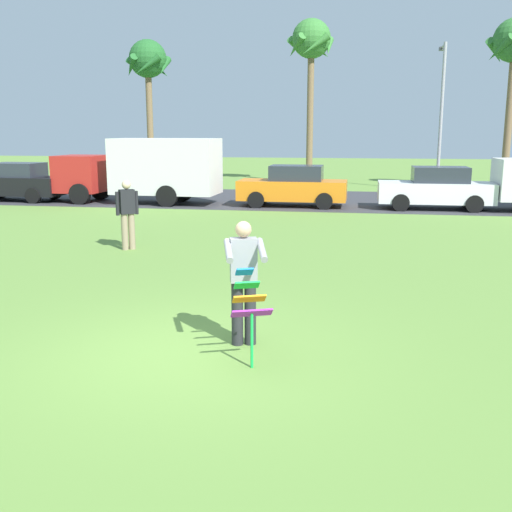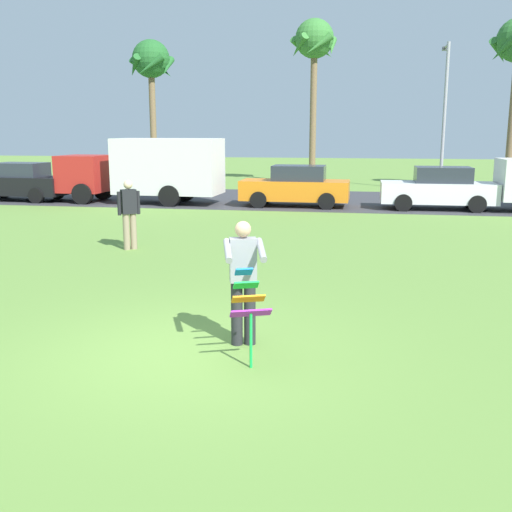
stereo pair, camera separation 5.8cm
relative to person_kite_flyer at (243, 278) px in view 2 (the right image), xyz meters
name	(u,v)px [view 2 (the right image)]	position (x,y,z in m)	size (l,w,h in m)	color
ground_plane	(186,353)	(-0.69, -0.46, -0.95)	(120.00, 120.00, 0.00)	olive
road_strip	(310,200)	(-0.69, 18.16, -0.95)	(120.00, 8.00, 0.01)	#38383D
person_kite_flyer	(243,278)	(0.00, 0.00, 0.00)	(0.67, 0.75, 1.73)	#26262B
kite_held	(248,302)	(0.19, -0.65, -0.15)	(0.57, 0.72, 1.18)	blue
parked_car_black	(19,182)	(-12.84, 15.76, -0.18)	(4.26, 1.96, 1.60)	black
parked_truck_red_cab	(149,169)	(-7.03, 15.76, 0.46)	(6.77, 2.28, 2.62)	#B2231E
parked_car_orange	(296,187)	(-1.04, 15.76, -0.18)	(4.21, 1.86, 1.60)	orange
parked_car_white	(439,189)	(4.36, 15.76, -0.18)	(4.21, 1.86, 1.60)	white
palm_tree_left_near	(151,65)	(-10.47, 26.08, 5.61)	(2.58, 2.71, 7.94)	brown
palm_tree_right_near	(314,46)	(-1.33, 26.59, 6.47)	(2.58, 2.71, 8.86)	brown
streetlight_pole	(444,108)	(5.26, 23.09, 3.05)	(0.24, 1.65, 7.00)	#9E9EA3
person_walker_near	(129,212)	(-4.14, 6.28, -0.02)	(0.47, 0.39, 1.73)	gray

